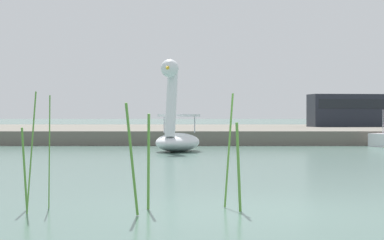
# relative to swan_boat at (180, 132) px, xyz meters

# --- Properties ---
(ground_plane) EXTENTS (577.91, 577.91, 0.00)m
(ground_plane) POSITION_rel_swan_boat_xyz_m (1.42, -15.83, -0.65)
(ground_plane) COLOR #47665B
(shore_bank_far) EXTENTS (125.60, 24.49, 0.57)m
(shore_bank_far) POSITION_rel_swan_boat_xyz_m (1.42, 17.23, -0.36)
(shore_bank_far) COLOR #6B665B
(shore_bank_far) RESTS_ON ground_plane
(swan_boat) EXTENTS (1.91, 3.03, 2.99)m
(swan_boat) POSITION_rel_swan_boat_xyz_m (0.00, 0.00, 0.00)
(swan_boat) COLOR white
(swan_boat) RESTS_ON ground_plane
(parked_van) EXTENTS (4.92, 2.36, 1.83)m
(parked_van) POSITION_rel_swan_boat_xyz_m (9.50, 17.82, 0.92)
(parked_van) COLOR #1E232D
(parked_van) RESTS_ON shore_bank_far
(reed_clump_foreground) EXTENTS (2.74, 1.15, 1.49)m
(reed_clump_foreground) POSITION_rel_swan_boat_xyz_m (-0.06, -15.80, -0.01)
(reed_clump_foreground) COLOR #568E38
(reed_clump_foreground) RESTS_ON ground_plane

